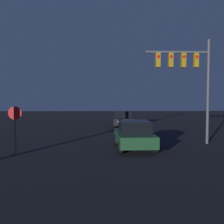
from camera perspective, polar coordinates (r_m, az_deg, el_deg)
car_near at (r=14.48m, az=5.05°, el=-5.23°), size 2.10×4.28×1.63m
car_far at (r=26.18m, az=2.55°, el=-1.58°), size 2.18×4.31×1.63m
traffic_signal_mast at (r=16.74m, az=17.20°, el=8.80°), size 4.15×0.30×6.64m
stop_sign at (r=13.82m, az=-21.26°, el=-1.96°), size 0.69×0.07×2.49m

